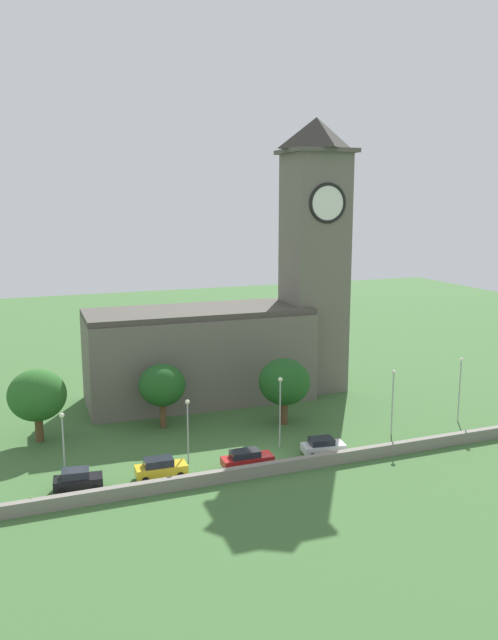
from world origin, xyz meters
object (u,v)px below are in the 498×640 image
(car_black, at_px, (77,480))
(streetlamp_west_mid, at_px, (188,420))
(car_yellow, at_px, (160,468))
(streetlamp_east_mid, at_px, (393,392))
(car_red, at_px, (247,459))
(tree_riverside_west, at_px, (162,385))
(church, at_px, (240,319))
(streetlamp_central, at_px, (280,401))
(car_white, at_px, (323,446))
(tree_churchyard, at_px, (284,382))
(streetlamp_east_end, at_px, (460,379))
(tree_by_tower, at_px, (37,395))
(streetlamp_west_end, at_px, (63,435))

(car_black, xyz_separation_m, streetlamp_west_mid, (10.39, 2.25, 3.26))
(car_yellow, relative_size, streetlamp_east_mid, 0.66)
(car_red, bearing_deg, tree_riverside_west, 109.89)
(church, height_order, car_yellow, church)
(car_yellow, xyz_separation_m, streetlamp_central, (12.71, 2.62, 3.90))
(car_red, height_order, streetlamp_central, streetlamp_central)
(car_white, distance_m, tree_churchyard, 9.97)
(streetlamp_central, distance_m, streetlamp_east_end, 21.68)
(car_white, height_order, tree_churchyard, tree_churchyard)
(car_white, relative_size, tree_riverside_west, 0.61)
(streetlamp_west_mid, height_order, streetlamp_east_end, streetlamp_east_end)
(church, bearing_deg, streetlamp_east_end, -43.14)
(streetlamp_east_end, height_order, tree_riverside_west, streetlamp_east_end)
(tree_by_tower, bearing_deg, church, 16.98)
(tree_churchyard, bearing_deg, streetlamp_west_mid, -153.13)
(car_black, xyz_separation_m, tree_churchyard, (23.10, 8.69, 3.85))
(car_white, xyz_separation_m, streetlamp_west_mid, (-12.74, 2.72, 3.36))
(church, height_order, tree_riverside_west, church)
(car_white, bearing_deg, streetlamp_west_mid, 167.95)
(church, bearing_deg, car_red, -108.56)
(tree_by_tower, distance_m, tree_churchyard, 25.82)
(car_black, bearing_deg, tree_churchyard, 20.62)
(car_black, xyz_separation_m, streetlamp_central, (19.88, 2.51, 3.90))
(car_yellow, height_order, tree_by_tower, tree_by_tower)
(car_red, xyz_separation_m, streetlamp_central, (4.73, 3.20, 4.01))
(car_black, height_order, streetlamp_west_mid, streetlamp_west_mid)
(streetlamp_central, distance_m, streetlamp_east_mid, 12.51)
(streetlamp_central, relative_size, streetlamp_east_end, 1.00)
(streetlamp_east_end, bearing_deg, car_yellow, -175.66)
(tree_riverside_west, bearing_deg, streetlamp_east_mid, -26.03)
(car_red, distance_m, streetlamp_west_end, 16.62)
(streetlamp_west_end, relative_size, tree_churchyard, 0.84)
(car_red, xyz_separation_m, car_white, (7.98, 0.23, -0.00))
(streetlamp_east_mid, bearing_deg, car_red, -172.07)
(car_white, height_order, tree_by_tower, tree_by_tower)
(church, distance_m, streetlamp_east_end, 26.86)
(streetlamp_west_end, distance_m, streetlamp_east_mid, 33.18)
(car_red, relative_size, car_white, 1.12)
(car_black, relative_size, car_yellow, 0.92)
(car_black, distance_m, car_red, 15.17)
(car_yellow, relative_size, streetlamp_central, 0.63)
(car_yellow, relative_size, streetlamp_east_end, 0.63)
(car_black, xyz_separation_m, car_yellow, (7.16, -0.12, 0.00))
(car_yellow, bearing_deg, car_red, -4.09)
(car_red, distance_m, streetlamp_central, 6.97)
(car_red, distance_m, streetlamp_east_end, 26.90)
(car_white, bearing_deg, streetlamp_east_mid, 13.24)
(car_yellow, distance_m, tree_by_tower, 16.70)
(car_red, relative_size, streetlamp_west_end, 0.78)
(streetlamp_west_mid, bearing_deg, streetlamp_east_mid, -1.43)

